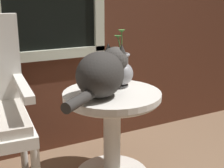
{
  "coord_description": "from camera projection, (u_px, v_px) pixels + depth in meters",
  "views": [
    {
      "loc": [
        -0.74,
        -1.46,
        1.13
      ],
      "look_at": [
        0.07,
        0.1,
        0.62
      ],
      "focal_mm": 50.07,
      "sensor_mm": 36.0,
      "label": 1
    }
  ],
  "objects": [
    {
      "name": "cat",
      "position": [
        102.0,
        73.0,
        1.75
      ],
      "size": [
        0.54,
        0.45,
        0.27
      ],
      "color": "#33302D",
      "rests_on": "wicker_side_table"
    },
    {
      "name": "wicker_side_table",
      "position": [
        112.0,
        121.0,
        1.9
      ],
      "size": [
        0.59,
        0.59,
        0.57
      ],
      "color": "silver",
      "rests_on": "ground_plane"
    },
    {
      "name": "pewter_vase_with_ivy",
      "position": [
        122.0,
        71.0,
        1.93
      ],
      "size": [
        0.14,
        0.14,
        0.35
      ],
      "color": "#99999E",
      "rests_on": "wicker_side_table"
    }
  ]
}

